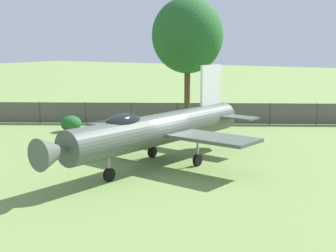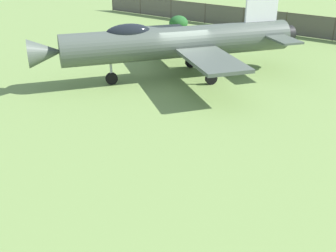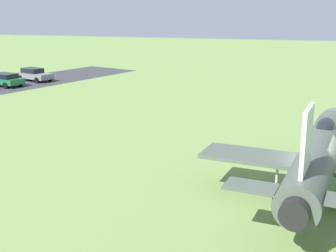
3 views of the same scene
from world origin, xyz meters
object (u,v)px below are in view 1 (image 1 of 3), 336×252
at_px(shrub_near_fence, 71,124).
at_px(info_plaque, 67,133).
at_px(display_jet, 155,130).
at_px(shade_tree, 188,36).

height_order(shrub_near_fence, info_plaque, info_plaque).
xyz_separation_m(display_jet, info_plaque, (-6.92, 1.34, -1.04)).
bearing_deg(shrub_near_fence, shade_tree, 20.96).
bearing_deg(info_plaque, display_jet, -10.99).
distance_m(shrub_near_fence, info_plaque, 5.35).
height_order(display_jet, shrub_near_fence, display_jet).
bearing_deg(display_jet, shade_tree, -153.90).
relative_size(shade_tree, shrub_near_fence, 6.11).
xyz_separation_m(display_jet, shade_tree, (-2.77, 8.37, 4.61)).
distance_m(display_jet, info_plaque, 7.13).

